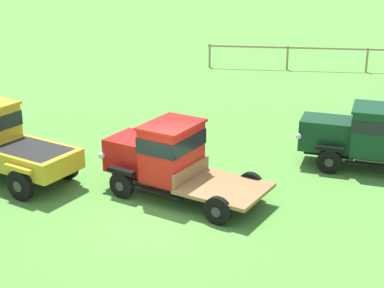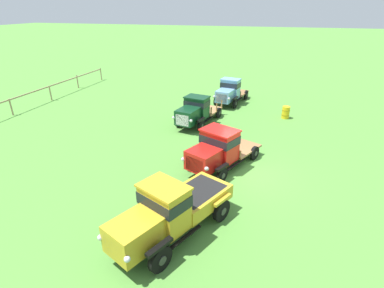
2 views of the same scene
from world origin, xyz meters
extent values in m
plane|color=#518E38|center=(0.00, 0.00, 0.00)|extent=(240.00, 240.00, 0.00)
cylinder|color=#997F60|center=(-0.49, 18.56, 0.67)|extent=(0.12, 0.12, 1.33)
cylinder|color=#997F60|center=(3.83, 18.49, 0.67)|extent=(0.12, 0.12, 1.33)
cylinder|color=#997F60|center=(8.10, 18.39, 0.67)|extent=(0.12, 0.12, 1.33)
cube|color=#997F60|center=(8.08, 18.59, 1.21)|extent=(17.35, 0.08, 0.10)
cylinder|color=black|center=(-4.00, 0.37, 0.46)|extent=(0.92, 0.56, 0.92)
cylinder|color=#2D2D2D|center=(-4.05, 0.27, 0.46)|extent=(0.30, 0.16, 0.32)
cylinder|color=black|center=(-3.25, 2.02, 0.46)|extent=(0.92, 0.56, 0.92)
cylinder|color=#2D2D2D|center=(-3.20, 2.12, 0.46)|extent=(0.30, 0.16, 0.32)
cube|color=black|center=(-5.22, 1.93, 0.54)|extent=(4.83, 2.94, 0.12)
cube|color=black|center=(-5.14, 2.87, 0.52)|extent=(1.45, 0.77, 0.05)
cube|color=gold|center=(-3.97, 1.35, 0.90)|extent=(2.99, 2.57, 0.59)
cube|color=black|center=(-3.97, 1.35, 1.16)|extent=(2.51, 2.17, 0.06)
cube|color=gold|center=(-4.00, 0.37, 0.97)|extent=(1.00, 0.60, 0.12)
cube|color=gold|center=(-3.25, 2.02, 0.97)|extent=(1.00, 0.60, 0.12)
cylinder|color=black|center=(-1.22, 0.91, 0.39)|extent=(0.77, 0.46, 0.77)
cylinder|color=#2D2D2D|center=(-1.26, 0.82, 0.39)|extent=(0.26, 0.14, 0.27)
cylinder|color=black|center=(-0.43, 2.66, 0.39)|extent=(0.77, 0.46, 0.77)
cylinder|color=#2D2D2D|center=(-0.39, 2.75, 0.39)|extent=(0.26, 0.14, 0.27)
cylinder|color=black|center=(1.64, -0.37, 0.39)|extent=(0.77, 0.46, 0.77)
cylinder|color=#2D2D2D|center=(1.60, -0.46, 0.39)|extent=(0.26, 0.14, 0.27)
cylinder|color=black|center=(2.43, 1.38, 0.39)|extent=(0.77, 0.46, 0.77)
cylinder|color=#2D2D2D|center=(2.47, 1.47, 0.39)|extent=(0.26, 0.14, 0.27)
cube|color=black|center=(0.54, 1.17, 0.46)|extent=(4.49, 2.78, 0.12)
cube|color=red|center=(-1.02, 1.87, 1.02)|extent=(1.84, 1.81, 0.98)
cube|color=silver|center=(-1.63, 2.15, 0.97)|extent=(0.49, 0.99, 0.74)
sphere|color=silver|center=(-1.94, 1.49, 1.04)|extent=(0.20, 0.20, 0.20)
sphere|color=silver|center=(-1.35, 2.81, 1.04)|extent=(0.20, 0.20, 0.20)
cube|color=black|center=(-1.22, 0.91, 0.82)|extent=(0.89, 0.54, 0.12)
cube|color=black|center=(-0.43, 2.66, 0.82)|extent=(0.89, 0.54, 0.12)
cube|color=red|center=(0.17, 1.34, 1.30)|extent=(1.79, 2.04, 1.56)
cube|color=black|center=(0.17, 1.34, 1.65)|extent=(1.85, 2.09, 0.44)
cube|color=red|center=(0.17, 1.34, 2.12)|extent=(1.93, 2.16, 0.08)
cube|color=black|center=(-0.10, 0.43, 0.44)|extent=(1.59, 0.81, 0.05)
cube|color=black|center=(0.67, 2.15, 0.44)|extent=(1.59, 0.81, 0.05)
cube|color=olive|center=(1.73, 0.64, 0.57)|extent=(2.83, 2.70, 0.10)
cube|color=olive|center=(0.76, 1.08, 0.80)|extent=(0.82, 1.70, 0.44)
cylinder|color=black|center=(4.82, 3.53, 0.39)|extent=(0.80, 0.33, 0.78)
cylinder|color=#2D2D2D|center=(4.80, 3.43, 0.39)|extent=(0.27, 0.08, 0.27)
cylinder|color=black|center=(5.16, 5.24, 0.39)|extent=(0.80, 0.33, 0.78)
cylinder|color=#2D2D2D|center=(5.18, 5.34, 0.39)|extent=(0.27, 0.08, 0.27)
cube|color=black|center=(6.35, 4.12, 0.47)|extent=(4.61, 1.82, 0.12)
cube|color=#0F381E|center=(4.75, 4.43, 1.03)|extent=(1.84, 1.51, 0.99)
cube|color=silver|center=(3.98, 4.59, 0.98)|extent=(0.25, 0.95, 0.75)
sphere|color=silver|center=(3.84, 3.95, 1.05)|extent=(0.20, 0.20, 0.20)
sphere|color=silver|center=(4.10, 5.23, 1.05)|extent=(0.20, 0.20, 0.20)
cube|color=black|center=(4.82, 3.53, 0.83)|extent=(0.92, 0.37, 0.12)
cube|color=black|center=(5.16, 5.24, 0.83)|extent=(0.92, 0.37, 0.12)
cube|color=#0F381E|center=(6.08, 4.17, 1.25)|extent=(1.36, 1.72, 1.43)
cube|color=black|center=(6.08, 4.17, 1.57)|extent=(1.41, 1.76, 0.40)
cube|color=#0F381E|center=(6.08, 4.17, 2.00)|extent=(1.48, 1.81, 0.08)
cube|color=black|center=(6.02, 3.31, 0.45)|extent=(1.51, 0.43, 0.05)
cube|color=black|center=(6.35, 4.99, 0.45)|extent=(1.51, 0.43, 0.05)
camera|label=1|loc=(2.76, -14.06, 7.16)|focal=55.00mm
camera|label=2|loc=(-13.56, -1.21, 7.81)|focal=28.00mm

